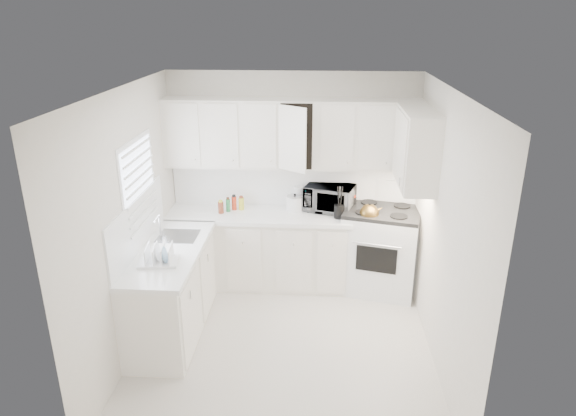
# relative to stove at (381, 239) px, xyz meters

# --- Properties ---
(floor) EXTENTS (3.20, 3.20, 0.00)m
(floor) POSITION_rel_stove_xyz_m (-1.10, -1.26, -0.67)
(floor) COLOR beige
(floor) RESTS_ON ground
(ceiling) EXTENTS (3.20, 3.20, 0.00)m
(ceiling) POSITION_rel_stove_xyz_m (-1.10, -1.26, 1.93)
(ceiling) COLOR white
(ceiling) RESTS_ON ground
(wall_back) EXTENTS (3.00, 0.00, 3.00)m
(wall_back) POSITION_rel_stove_xyz_m (-1.10, 0.34, 0.63)
(wall_back) COLOR silver
(wall_back) RESTS_ON ground
(wall_front) EXTENTS (3.00, 0.00, 3.00)m
(wall_front) POSITION_rel_stove_xyz_m (-1.10, -2.86, 0.63)
(wall_front) COLOR silver
(wall_front) RESTS_ON ground
(wall_left) EXTENTS (0.00, 3.20, 3.20)m
(wall_left) POSITION_rel_stove_xyz_m (-2.60, -1.26, 0.63)
(wall_left) COLOR silver
(wall_left) RESTS_ON ground
(wall_right) EXTENTS (0.00, 3.20, 3.20)m
(wall_right) POSITION_rel_stove_xyz_m (0.40, -1.26, 0.63)
(wall_right) COLOR silver
(wall_right) RESTS_ON ground
(window_blinds) EXTENTS (0.06, 0.96, 1.06)m
(window_blinds) POSITION_rel_stove_xyz_m (-2.58, -0.91, 0.88)
(window_blinds) COLOR white
(window_blinds) RESTS_ON wall_left
(lower_cabinets_back) EXTENTS (2.22, 0.60, 0.90)m
(lower_cabinets_back) POSITION_rel_stove_xyz_m (-1.49, 0.04, -0.22)
(lower_cabinets_back) COLOR silver
(lower_cabinets_back) RESTS_ON floor
(lower_cabinets_left) EXTENTS (0.60, 1.60, 0.90)m
(lower_cabinets_left) POSITION_rel_stove_xyz_m (-2.30, -1.06, -0.22)
(lower_cabinets_left) COLOR silver
(lower_cabinets_left) RESTS_ON floor
(countertop_back) EXTENTS (2.24, 0.64, 0.05)m
(countertop_back) POSITION_rel_stove_xyz_m (-1.49, 0.03, 0.26)
(countertop_back) COLOR white
(countertop_back) RESTS_ON lower_cabinets_back
(countertop_left) EXTENTS (0.64, 1.62, 0.05)m
(countertop_left) POSITION_rel_stove_xyz_m (-2.29, -1.06, 0.26)
(countertop_left) COLOR white
(countertop_left) RESTS_ON lower_cabinets_left
(backsplash_back) EXTENTS (2.98, 0.02, 0.55)m
(backsplash_back) POSITION_rel_stove_xyz_m (-1.10, 0.33, 0.56)
(backsplash_back) COLOR white
(backsplash_back) RESTS_ON wall_back
(backsplash_left) EXTENTS (0.02, 1.60, 0.55)m
(backsplash_left) POSITION_rel_stove_xyz_m (-2.59, -1.06, 0.56)
(backsplash_left) COLOR white
(backsplash_left) RESTS_ON wall_left
(upper_cabinets_back) EXTENTS (3.00, 0.33, 0.80)m
(upper_cabinets_back) POSITION_rel_stove_xyz_m (-1.10, 0.18, 0.83)
(upper_cabinets_back) COLOR silver
(upper_cabinets_back) RESTS_ON wall_back
(upper_cabinets_right) EXTENTS (0.33, 0.90, 0.80)m
(upper_cabinets_right) POSITION_rel_stove_xyz_m (0.24, -0.44, 0.83)
(upper_cabinets_right) COLOR silver
(upper_cabinets_right) RESTS_ON wall_right
(sink) EXTENTS (0.42, 0.38, 0.30)m
(sink) POSITION_rel_stove_xyz_m (-2.29, -0.71, 0.40)
(sink) COLOR gray
(sink) RESTS_ON countertop_left
(stove) EXTENTS (1.01, 0.90, 1.34)m
(stove) POSITION_rel_stove_xyz_m (0.00, 0.00, 0.00)
(stove) COLOR white
(stove) RESTS_ON floor
(tea_kettle) EXTENTS (0.31, 0.28, 0.26)m
(tea_kettle) POSITION_rel_stove_xyz_m (-0.18, -0.16, 0.40)
(tea_kettle) COLOR brown
(tea_kettle) RESTS_ON stove
(frying_pan) EXTENTS (0.42, 0.53, 0.04)m
(frying_pan) POSITION_rel_stove_xyz_m (0.18, 0.16, 0.30)
(frying_pan) COLOR black
(frying_pan) RESTS_ON stove
(microwave) EXTENTS (0.64, 0.47, 0.39)m
(microwave) POSITION_rel_stove_xyz_m (-0.63, 0.18, 0.48)
(microwave) COLOR gray
(microwave) RESTS_ON countertop_back
(rice_cooker) EXTENTS (0.26, 0.26, 0.21)m
(rice_cooker) POSITION_rel_stove_xyz_m (-1.06, 0.17, 0.39)
(rice_cooker) COLOR white
(rice_cooker) RESTS_ON countertop_back
(paper_towel) EXTENTS (0.12, 0.12, 0.27)m
(paper_towel) POSITION_rel_stove_xyz_m (-1.02, 0.26, 0.42)
(paper_towel) COLOR white
(paper_towel) RESTS_ON countertop_back
(utensil_crock) EXTENTS (0.15, 0.15, 0.40)m
(utensil_crock) POSITION_rel_stove_xyz_m (-0.52, -0.06, 0.48)
(utensil_crock) COLOR black
(utensil_crock) RESTS_ON countertop_back
(dish_rack) EXTENTS (0.41, 0.32, 0.21)m
(dish_rack) POSITION_rel_stove_xyz_m (-2.30, -1.35, 0.39)
(dish_rack) COLOR white
(dish_rack) RESTS_ON countertop_left
(spice_left_0) EXTENTS (0.06, 0.06, 0.13)m
(spice_left_0) POSITION_rel_stove_xyz_m (-1.95, 0.16, 0.35)
(spice_left_0) COLOR brown
(spice_left_0) RESTS_ON countertop_back
(spice_left_1) EXTENTS (0.06, 0.06, 0.13)m
(spice_left_1) POSITION_rel_stove_xyz_m (-1.87, 0.07, 0.35)
(spice_left_1) COLOR #2B8242
(spice_left_1) RESTS_ON countertop_back
(spice_left_2) EXTENTS (0.06, 0.06, 0.13)m
(spice_left_2) POSITION_rel_stove_xyz_m (-1.80, 0.16, 0.35)
(spice_left_2) COLOR red
(spice_left_2) RESTS_ON countertop_back
(spice_left_3) EXTENTS (0.06, 0.06, 0.13)m
(spice_left_3) POSITION_rel_stove_xyz_m (-1.72, 0.07, 0.35)
(spice_left_3) COLOR yellow
(spice_left_3) RESTS_ON countertop_back
(sauce_right_0) EXTENTS (0.06, 0.06, 0.19)m
(sauce_right_0) POSITION_rel_stove_xyz_m (-0.52, 0.20, 0.38)
(sauce_right_0) COLOR red
(sauce_right_0) RESTS_ON countertop_back
(sauce_right_1) EXTENTS (0.06, 0.06, 0.19)m
(sauce_right_1) POSITION_rel_stove_xyz_m (-0.46, 0.14, 0.38)
(sauce_right_1) COLOR yellow
(sauce_right_1) RESTS_ON countertop_back
(sauce_right_2) EXTENTS (0.06, 0.06, 0.19)m
(sauce_right_2) POSITION_rel_stove_xyz_m (-0.41, 0.20, 0.38)
(sauce_right_2) COLOR #4C2715
(sauce_right_2) RESTS_ON countertop_back
(sauce_right_3) EXTENTS (0.06, 0.06, 0.19)m
(sauce_right_3) POSITION_rel_stove_xyz_m (-0.35, 0.14, 0.38)
(sauce_right_3) COLOR black
(sauce_right_3) RESTS_ON countertop_back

